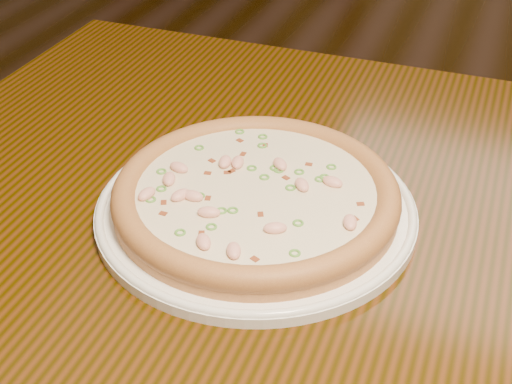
% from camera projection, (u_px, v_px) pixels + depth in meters
% --- Properties ---
extents(ground, '(9.00, 9.00, 0.00)m').
position_uv_depth(ground, '(460.00, 359.00, 1.60)').
color(ground, black).
extents(hero_table, '(1.20, 0.80, 0.75)m').
position_uv_depth(hero_table, '(364.00, 278.00, 0.86)').
color(hero_table, black).
rests_on(hero_table, ground).
extents(plate, '(0.36, 0.36, 0.02)m').
position_uv_depth(plate, '(256.00, 208.00, 0.79)').
color(plate, white).
rests_on(plate, hero_table).
extents(pizza, '(0.32, 0.32, 0.03)m').
position_uv_depth(pizza, '(256.00, 194.00, 0.78)').
color(pizza, tan).
rests_on(pizza, plate).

